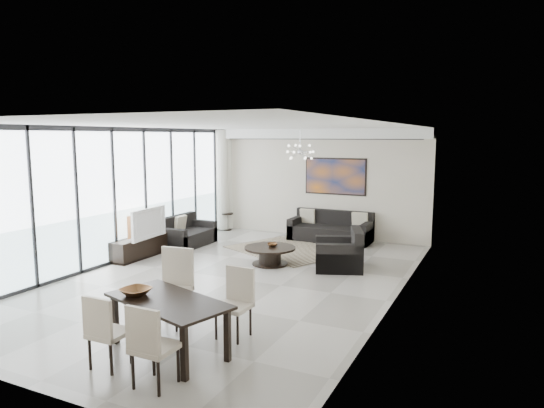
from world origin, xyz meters
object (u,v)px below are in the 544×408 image
Objects in this scene: dining_table at (168,306)px; coffee_table at (270,255)px; tv_console at (139,247)px; television at (144,223)px; sofa_main at (331,231)px.

coffee_table is at bearing 99.03° from dining_table.
coffee_table is 0.73× the size of tv_console.
tv_console is 1.27× the size of television.
sofa_main is 1.43× the size of tv_console.
sofa_main reaches higher than tv_console.
sofa_main is 4.77m from television.
television is 0.64× the size of dining_table.
dining_table is at bearing -80.97° from coffee_table.
sofa_main is at bearing 92.35° from dining_table.
television is 4.99m from dining_table.
television reaches higher than sofa_main.
sofa_main is (0.40, 2.82, 0.04)m from coffee_table.
coffee_table is 0.60× the size of dining_table.
coffee_table is 0.51× the size of sofa_main.
television reaches higher than dining_table.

